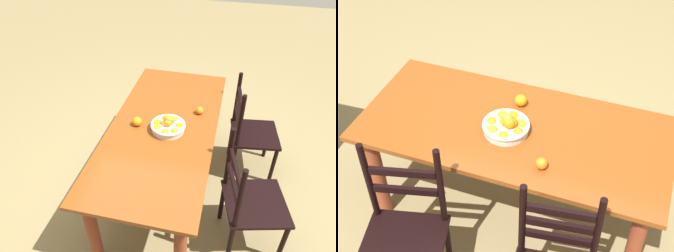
# 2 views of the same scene
# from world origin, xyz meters

# --- Properties ---
(ground_plane) EXTENTS (12.00, 12.00, 0.00)m
(ground_plane) POSITION_xyz_m (0.00, 0.00, 0.00)
(ground_plane) COLOR olive
(dining_table) EXTENTS (1.84, 0.85, 0.74)m
(dining_table) POSITION_xyz_m (0.00, 0.00, 0.61)
(dining_table) COLOR brown
(dining_table) RESTS_ON ground
(chair_near_window) EXTENTS (0.54, 0.54, 0.98)m
(chair_near_window) POSITION_xyz_m (0.37, 0.74, 0.45)
(chair_near_window) COLOR black
(chair_near_window) RESTS_ON ground
(chair_by_cabinet) EXTENTS (0.47, 0.47, 0.96)m
(chair_by_cabinet) POSITION_xyz_m (-0.45, 0.72, 0.45)
(chair_by_cabinet) COLOR black
(chair_by_cabinet) RESTS_ON ground
(fruit_bowl) EXTENTS (0.28, 0.28, 0.14)m
(fruit_bowl) POSITION_xyz_m (0.03, 0.05, 0.78)
(fruit_bowl) COLOR beige
(fruit_bowl) RESTS_ON dining_table
(orange_loose_0) EXTENTS (0.08, 0.08, 0.08)m
(orange_loose_0) POSITION_xyz_m (0.03, -0.21, 0.77)
(orange_loose_0) COLOR orange
(orange_loose_0) RESTS_ON dining_table
(orange_loose_1) EXTENTS (0.07, 0.07, 0.07)m
(orange_loose_1) POSITION_xyz_m (-0.24, 0.26, 0.77)
(orange_loose_1) COLOR orange
(orange_loose_1) RESTS_ON dining_table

